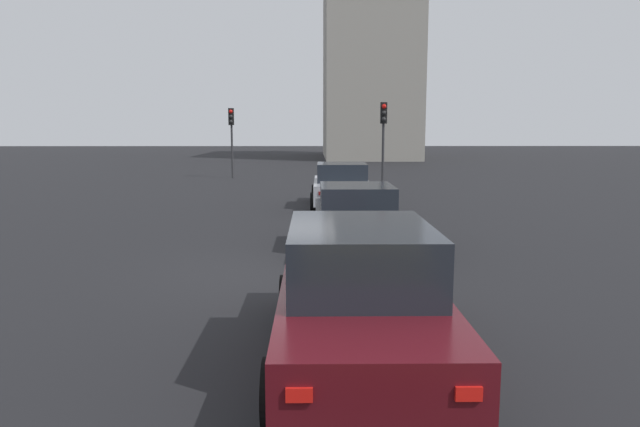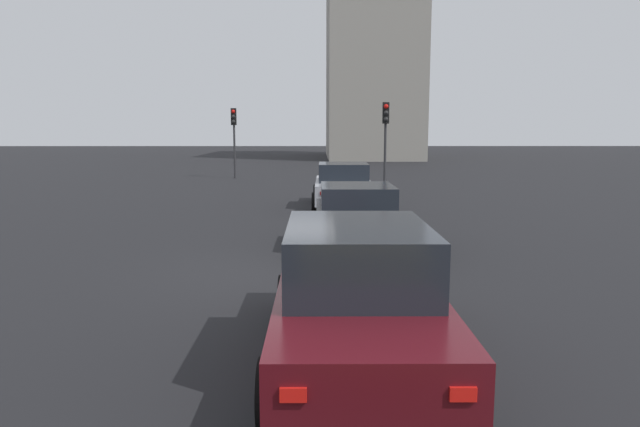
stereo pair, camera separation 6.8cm
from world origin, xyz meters
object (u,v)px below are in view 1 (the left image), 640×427
car_silver_left_lead (341,186)px  car_maroon_left_third (358,297)px  traffic_light_near_right (231,128)px  traffic_light_near_left (383,127)px  car_black_left_second (356,217)px

car_silver_left_lead → car_maroon_left_third: car_maroon_left_third is taller
car_silver_left_lead → traffic_light_near_right: bearing=25.7°
traffic_light_near_left → traffic_light_near_right: bearing=-128.9°
car_silver_left_lead → car_maroon_left_third: size_ratio=0.91×
car_silver_left_lead → car_maroon_left_third: (-13.29, 0.47, 0.05)m
traffic_light_near_right → car_silver_left_lead: bearing=25.2°
car_black_left_second → car_maroon_left_third: bearing=175.8°
car_silver_left_lead → car_maroon_left_third: 13.30m
car_black_left_second → traffic_light_near_left: 12.38m
car_black_left_second → traffic_light_near_left: traffic_light_near_left is taller
car_silver_left_lead → car_black_left_second: size_ratio=1.04×
car_silver_left_lead → traffic_light_near_right: 13.00m
car_maroon_left_third → traffic_light_near_right: bearing=11.0°
car_silver_left_lead → car_black_left_second: 6.87m
car_black_left_second → traffic_light_near_right: 19.41m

